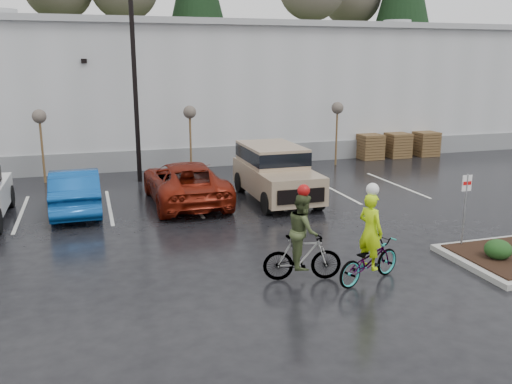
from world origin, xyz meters
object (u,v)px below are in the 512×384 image
object	(u,v)px
sapling_mid	(190,116)
cyclist_olive	(303,246)
sapling_west	(40,120)
pallet_stack_c	(426,144)
pallet_stack_b	(397,145)
sapling_east	(337,111)
cyclist_hivis	(369,252)
suv_tan	(276,174)
car_blue	(75,190)
pallet_stack_a	(370,147)
car_red	(185,182)
lamppost	(133,49)
fire_lane_sign	(465,202)

from	to	relation	value
sapling_mid	cyclist_olive	size ratio (longest dim) A/B	1.33
sapling_west	sapling_mid	world-z (taller)	same
pallet_stack_c	pallet_stack_b	bearing A→B (deg)	180.00
sapling_east	sapling_mid	bearing A→B (deg)	180.00
pallet_stack_c	cyclist_hivis	size ratio (longest dim) A/B	0.55
sapling_east	suv_tan	world-z (taller)	sapling_east
car_blue	cyclist_olive	distance (m)	9.72
pallet_stack_a	suv_tan	size ratio (longest dim) A/B	0.26
car_blue	car_red	size ratio (longest dim) A/B	0.83
lamppost	car_blue	world-z (taller)	lamppost
pallet_stack_c	cyclist_olive	world-z (taller)	cyclist_olive
sapling_west	suv_tan	distance (m)	10.63
pallet_stack_b	suv_tan	size ratio (longest dim) A/B	0.26
lamppost	cyclist_olive	bearing A→B (deg)	-77.72
car_blue	car_red	bearing A→B (deg)	179.71
cyclist_hivis	sapling_mid	bearing A→B (deg)	-13.80
car_red	pallet_stack_c	bearing A→B (deg)	-157.66
lamppost	pallet_stack_b	world-z (taller)	lamppost
cyclist_olive	pallet_stack_a	bearing A→B (deg)	-21.31
pallet_stack_c	car_blue	size ratio (longest dim) A/B	0.29
pallet_stack_a	suv_tan	world-z (taller)	suv_tan
car_blue	cyclist_olive	size ratio (longest dim) A/B	1.96
sapling_east	pallet_stack_b	xyz separation A→B (m)	(4.20, 1.00, -2.05)
pallet_stack_b	car_blue	world-z (taller)	car_blue
sapling_east	pallet_stack_c	xyz separation A→B (m)	(6.00, 1.00, -2.05)
suv_tan	pallet_stack_c	bearing A→B (deg)	31.29
fire_lane_sign	car_red	world-z (taller)	fire_lane_sign
lamppost	pallet_stack_c	xyz separation A→B (m)	(16.00, 2.00, -5.01)
pallet_stack_c	pallet_stack_a	bearing A→B (deg)	180.00
sapling_east	cyclist_hivis	bearing A→B (deg)	-112.51
sapling_west	car_blue	distance (m)	5.81
pallet_stack_a	car_blue	distance (m)	16.39
pallet_stack_b	car_blue	size ratio (longest dim) A/B	0.29
sapling_mid	car_blue	distance (m)	7.63
sapling_west	cyclist_olive	bearing A→B (deg)	-63.45
lamppost	sapling_east	xyz separation A→B (m)	(10.00, 1.00, -2.96)
car_red	pallet_stack_b	bearing A→B (deg)	-154.85
sapling_east	pallet_stack_a	size ratio (longest dim) A/B	2.37
sapling_east	car_blue	size ratio (longest dim) A/B	0.68
lamppost	sapling_mid	distance (m)	4.00
sapling_west	suv_tan	world-z (taller)	sapling_west
sapling_west	pallet_stack_c	distance (m)	20.13
sapling_west	pallet_stack_c	world-z (taller)	sapling_west
car_red	suv_tan	distance (m)	3.48
pallet_stack_a	pallet_stack_b	distance (m)	1.70
pallet_stack_c	car_red	size ratio (longest dim) A/B	0.24
sapling_mid	car_red	bearing A→B (deg)	-103.01
car_blue	suv_tan	world-z (taller)	suv_tan
pallet_stack_a	car_blue	xyz separation A→B (m)	(-15.13, -6.29, 0.10)
lamppost	fire_lane_sign	bearing A→B (deg)	-56.54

